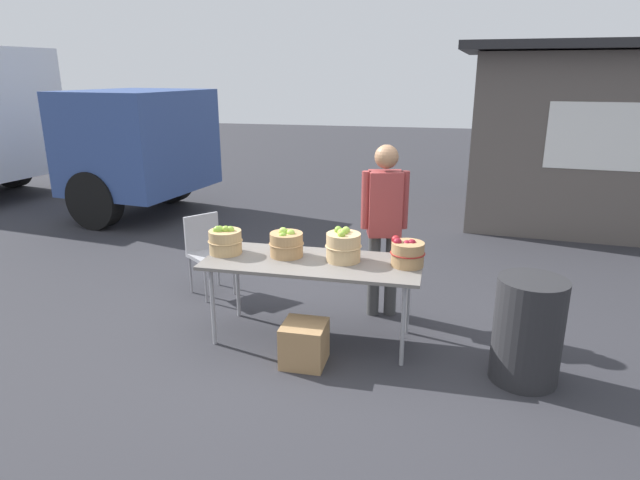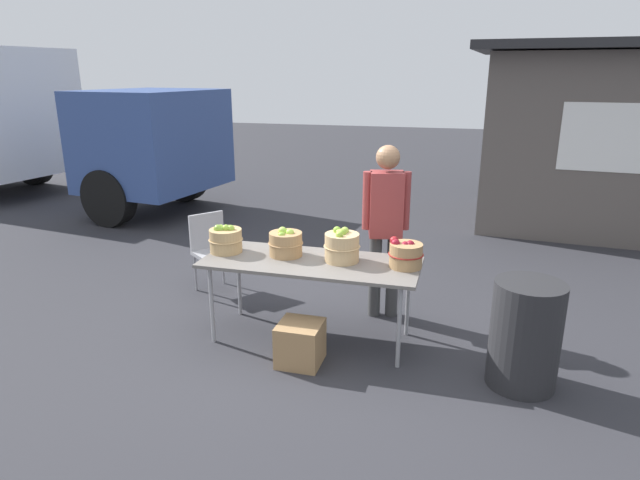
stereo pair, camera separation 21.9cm
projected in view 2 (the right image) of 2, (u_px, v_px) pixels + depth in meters
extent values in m
plane|color=#2D2D33|center=(311.00, 338.00, 4.99)|extent=(40.00, 40.00, 0.00)
cube|color=slate|center=(311.00, 262.00, 4.77)|extent=(1.90, 0.76, 0.03)
cylinder|color=#99999E|center=(212.00, 305.00, 4.81)|extent=(0.04, 0.04, 0.72)
cylinder|color=#99999E|center=(399.00, 327.00, 4.39)|extent=(0.04, 0.04, 0.72)
cylinder|color=#99999E|center=(239.00, 281.00, 5.37)|extent=(0.04, 0.04, 0.72)
cylinder|color=#99999E|center=(408.00, 299.00, 4.94)|extent=(0.04, 0.04, 0.72)
cylinder|color=tan|center=(226.00, 241.00, 4.97)|extent=(0.29, 0.29, 0.21)
torus|color=tan|center=(226.00, 239.00, 4.96)|extent=(0.31, 0.31, 0.01)
sphere|color=#7AA833|center=(220.00, 230.00, 4.93)|extent=(0.08, 0.08, 0.08)
sphere|color=#7AA833|center=(218.00, 229.00, 4.92)|extent=(0.08, 0.08, 0.08)
sphere|color=#8CB738|center=(226.00, 228.00, 4.92)|extent=(0.07, 0.07, 0.07)
sphere|color=#8CB738|center=(231.00, 229.00, 4.92)|extent=(0.07, 0.07, 0.07)
sphere|color=#8CB738|center=(221.00, 228.00, 5.00)|extent=(0.07, 0.07, 0.07)
cylinder|color=#A87F51|center=(286.00, 244.00, 4.87)|extent=(0.30, 0.30, 0.21)
torus|color=#A87F51|center=(286.00, 243.00, 4.86)|extent=(0.32, 0.32, 0.01)
sphere|color=#7AA833|center=(282.00, 236.00, 4.78)|extent=(0.07, 0.07, 0.07)
sphere|color=#9EC647|center=(283.00, 233.00, 4.85)|extent=(0.08, 0.08, 0.08)
sphere|color=#9EC647|center=(290.00, 233.00, 4.82)|extent=(0.08, 0.08, 0.08)
sphere|color=#7AA833|center=(286.00, 233.00, 4.86)|extent=(0.07, 0.07, 0.07)
sphere|color=#9EC647|center=(282.00, 231.00, 4.85)|extent=(0.08, 0.08, 0.08)
cylinder|color=tan|center=(342.00, 248.00, 4.72)|extent=(0.30, 0.30, 0.25)
torus|color=tan|center=(342.00, 246.00, 4.72)|extent=(0.32, 0.32, 0.01)
sphere|color=#8CB738|center=(342.00, 233.00, 4.68)|extent=(0.08, 0.08, 0.08)
sphere|color=#9EC647|center=(345.00, 231.00, 4.73)|extent=(0.07, 0.07, 0.07)
sphere|color=#8CB738|center=(339.00, 235.00, 4.61)|extent=(0.07, 0.07, 0.07)
sphere|color=#8CB738|center=(340.00, 233.00, 4.69)|extent=(0.08, 0.08, 0.08)
sphere|color=#7AA833|center=(337.00, 230.00, 4.73)|extent=(0.07, 0.07, 0.07)
cylinder|color=#A87F51|center=(406.00, 255.00, 4.58)|extent=(0.28, 0.28, 0.21)
torus|color=maroon|center=(406.00, 254.00, 4.58)|extent=(0.30, 0.30, 0.01)
sphere|color=maroon|center=(396.00, 243.00, 4.56)|extent=(0.07, 0.07, 0.07)
sphere|color=maroon|center=(410.00, 245.00, 4.56)|extent=(0.07, 0.07, 0.07)
sphere|color=maroon|center=(394.00, 241.00, 4.59)|extent=(0.08, 0.08, 0.08)
sphere|color=maroon|center=(405.00, 246.00, 4.56)|extent=(0.07, 0.07, 0.07)
cylinder|color=#3F3F3F|center=(392.00, 276.00, 5.33)|extent=(0.12, 0.12, 0.83)
cylinder|color=#3F3F3F|center=(375.00, 276.00, 5.34)|extent=(0.12, 0.12, 0.83)
cube|color=maroon|center=(386.00, 204.00, 5.12)|extent=(0.35, 0.29, 0.62)
sphere|color=#936B4C|center=(388.00, 157.00, 4.99)|extent=(0.22, 0.22, 0.22)
cylinder|color=maroon|center=(406.00, 201.00, 5.10)|extent=(0.09, 0.09, 0.55)
cylinder|color=maroon|center=(367.00, 201.00, 5.12)|extent=(0.09, 0.09, 0.55)
cube|color=#334C8C|center=(153.00, 140.00, 9.02)|extent=(2.08, 2.33, 1.60)
cube|color=black|center=(194.00, 122.00, 8.60)|extent=(0.29, 1.75, 0.80)
cylinder|color=black|center=(184.00, 177.00, 10.15)|extent=(0.93, 0.40, 0.90)
cylinder|color=black|center=(109.00, 198.00, 8.49)|extent=(0.93, 0.40, 0.90)
cylinder|color=black|center=(33.00, 163.00, 11.65)|extent=(0.93, 0.40, 0.90)
cube|color=#59514C|center=(590.00, 142.00, 8.32)|extent=(3.19, 2.64, 2.60)
cube|color=#262628|center=(604.00, 47.00, 7.91)|extent=(3.73, 3.18, 0.12)
cube|color=white|center=(618.00, 138.00, 7.12)|extent=(1.40, 0.16, 0.90)
cube|color=#99999E|center=(215.00, 254.00, 5.90)|extent=(0.56, 0.56, 0.04)
cube|color=#99999E|center=(207.00, 231.00, 5.98)|extent=(0.27, 0.34, 0.40)
cylinder|color=gray|center=(209.00, 282.00, 5.74)|extent=(0.02, 0.02, 0.42)
cylinder|color=gray|center=(238.00, 275.00, 5.94)|extent=(0.02, 0.02, 0.42)
cylinder|color=gray|center=(195.00, 273.00, 6.00)|extent=(0.02, 0.02, 0.42)
cylinder|color=gray|center=(223.00, 266.00, 6.20)|extent=(0.02, 0.02, 0.42)
cylinder|color=#262628|center=(525.00, 335.00, 4.13)|extent=(0.53, 0.53, 0.84)
cube|color=#A87F51|center=(300.00, 343.00, 4.51)|extent=(0.36, 0.36, 0.36)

